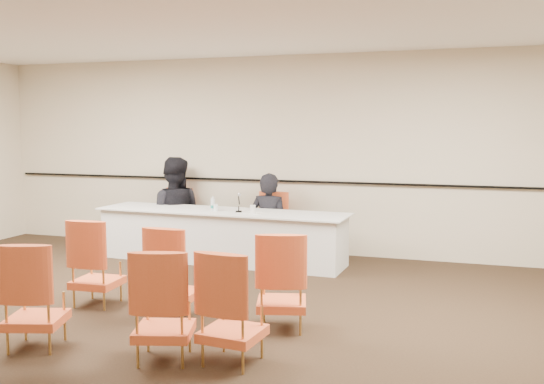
% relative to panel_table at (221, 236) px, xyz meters
% --- Properties ---
extents(floor, '(10.00, 10.00, 0.00)m').
position_rel_panel_table_xyz_m(floor, '(0.75, -3.03, -0.37)').
color(floor, black).
rests_on(floor, ground).
extents(ceiling, '(10.00, 10.00, 0.00)m').
position_rel_panel_table_xyz_m(ceiling, '(0.75, -3.03, 2.63)').
color(ceiling, white).
rests_on(ceiling, ground).
extents(wall_back, '(10.00, 0.04, 3.00)m').
position_rel_panel_table_xyz_m(wall_back, '(0.75, 0.97, 1.13)').
color(wall_back, beige).
rests_on(wall_back, ground).
extents(wall_rail, '(9.80, 0.04, 0.03)m').
position_rel_panel_table_xyz_m(wall_rail, '(0.75, 0.93, 0.73)').
color(wall_rail, black).
rests_on(wall_rail, wall_back).
extents(panel_table, '(3.71, 1.00, 0.74)m').
position_rel_panel_table_xyz_m(panel_table, '(0.00, 0.00, 0.00)').
color(panel_table, silver).
rests_on(panel_table, ground).
extents(panelist_main, '(0.63, 0.43, 1.68)m').
position_rel_panel_table_xyz_m(panelist_main, '(0.55, 0.53, 0.04)').
color(panelist_main, black).
rests_on(panelist_main, ground).
extents(panelist_main_chair, '(0.52, 0.52, 0.95)m').
position_rel_panel_table_xyz_m(panelist_main_chair, '(0.55, 0.53, 0.11)').
color(panelist_main_chair, '#CF5025').
rests_on(panelist_main_chair, ground).
extents(panelist_second, '(1.09, 0.95, 1.91)m').
position_rel_panel_table_xyz_m(panelist_second, '(-1.06, 0.59, 0.13)').
color(panelist_second, black).
rests_on(panelist_second, ground).
extents(panelist_second_chair, '(0.52, 0.52, 0.95)m').
position_rel_panel_table_xyz_m(panelist_second_chair, '(-1.06, 0.59, 0.11)').
color(panelist_second_chair, '#CF5025').
rests_on(panelist_second_chair, ground).
extents(papers, '(0.36, 0.31, 0.00)m').
position_rel_panel_table_xyz_m(papers, '(0.53, -0.09, 0.37)').
color(papers, white).
rests_on(papers, panel_table).
extents(microphone, '(0.15, 0.21, 0.26)m').
position_rel_panel_table_xyz_m(microphone, '(0.30, -0.07, 0.50)').
color(microphone, black).
rests_on(microphone, panel_table).
extents(water_bottle, '(0.08, 0.08, 0.20)m').
position_rel_panel_table_xyz_m(water_bottle, '(-0.11, -0.05, 0.47)').
color(water_bottle, '#178177').
rests_on(water_bottle, panel_table).
extents(drinking_glass, '(0.08, 0.08, 0.10)m').
position_rel_panel_table_xyz_m(drinking_glass, '(-0.05, -0.08, 0.42)').
color(drinking_glass, white).
rests_on(drinking_glass, panel_table).
extents(coffee_cup, '(0.10, 0.10, 0.12)m').
position_rel_panel_table_xyz_m(coffee_cup, '(0.55, -0.18, 0.43)').
color(coffee_cup, silver).
rests_on(coffee_cup, panel_table).
extents(aud_chair_front_left, '(0.53, 0.53, 0.95)m').
position_rel_panel_table_xyz_m(aud_chair_front_left, '(-0.45, -2.39, 0.11)').
color(aud_chair_front_left, '#CF5025').
rests_on(aud_chair_front_left, ground).
extents(aud_chair_front_mid, '(0.52, 0.52, 0.95)m').
position_rel_panel_table_xyz_m(aud_chair_front_mid, '(0.57, -2.55, 0.11)').
color(aud_chair_front_mid, '#CF5025').
rests_on(aud_chair_front_mid, ground).
extents(aud_chair_front_right, '(0.61, 0.61, 0.95)m').
position_rel_panel_table_xyz_m(aud_chair_front_right, '(1.69, -2.52, 0.11)').
color(aud_chair_front_right, '#CF5025').
rests_on(aud_chair_front_right, ground).
extents(aud_chair_back_left, '(0.63, 0.63, 0.95)m').
position_rel_panel_table_xyz_m(aud_chair_back_left, '(-0.21, -3.66, 0.11)').
color(aud_chair_back_left, '#CF5025').
rests_on(aud_chair_back_left, ground).
extents(aud_chair_back_mid, '(0.62, 0.62, 0.95)m').
position_rel_panel_table_xyz_m(aud_chair_back_mid, '(1.00, -3.57, 0.11)').
color(aud_chair_back_mid, '#CF5025').
rests_on(aud_chair_back_mid, ground).
extents(aud_chair_back_right, '(0.54, 0.54, 0.95)m').
position_rel_panel_table_xyz_m(aud_chair_back_right, '(1.56, -3.45, 0.11)').
color(aud_chair_back_right, '#CF5025').
rests_on(aud_chair_back_right, ground).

